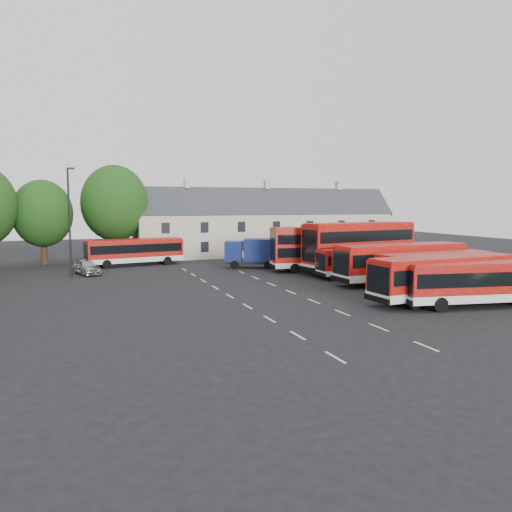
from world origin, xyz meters
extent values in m
plane|color=black|center=(0.00, 0.00, 0.00)|extent=(140.00, 140.00, 0.00)
cube|color=beige|center=(0.00, -14.00, 0.01)|extent=(0.15, 1.80, 0.01)
cube|color=beige|center=(0.00, -10.00, 0.01)|extent=(0.15, 1.80, 0.01)
cube|color=beige|center=(0.00, -6.00, 0.01)|extent=(0.15, 1.80, 0.01)
cube|color=beige|center=(0.00, -2.00, 0.01)|extent=(0.15, 1.80, 0.01)
cube|color=beige|center=(0.00, 2.00, 0.01)|extent=(0.15, 1.80, 0.01)
cube|color=beige|center=(0.00, 6.00, 0.01)|extent=(0.15, 1.80, 0.01)
cube|color=beige|center=(0.00, 10.00, 0.01)|extent=(0.15, 1.80, 0.01)
cube|color=beige|center=(0.00, 14.00, 0.01)|extent=(0.15, 1.80, 0.01)
cube|color=beige|center=(0.00, 18.00, 0.01)|extent=(0.15, 1.80, 0.01)
cube|color=beige|center=(5.00, -14.00, 0.01)|extent=(0.15, 1.80, 0.01)
cube|color=beige|center=(5.00, -10.00, 0.01)|extent=(0.15, 1.80, 0.01)
cube|color=beige|center=(5.00, -6.00, 0.01)|extent=(0.15, 1.80, 0.01)
cube|color=beige|center=(5.00, -2.00, 0.01)|extent=(0.15, 1.80, 0.01)
cube|color=beige|center=(5.00, 2.00, 0.01)|extent=(0.15, 1.80, 0.01)
cube|color=beige|center=(5.00, 6.00, 0.01)|extent=(0.15, 1.80, 0.01)
cube|color=beige|center=(5.00, 10.00, 0.01)|extent=(0.15, 1.80, 0.01)
cube|color=beige|center=(5.00, 14.00, 0.01)|extent=(0.15, 1.80, 0.01)
cube|color=beige|center=(5.00, 18.00, 0.01)|extent=(0.15, 1.80, 0.01)
cylinder|color=black|center=(-14.00, 28.00, 1.75)|extent=(0.70, 0.70, 3.50)
ellipsoid|color=#183E11|center=(-14.00, 28.00, 5.81)|extent=(6.60, 6.60, 7.59)
cylinder|color=black|center=(-6.00, 29.00, 2.10)|extent=(0.70, 0.70, 4.20)
ellipsoid|color=#183E11|center=(-6.00, 29.00, 6.97)|extent=(7.92, 7.92, 9.11)
cube|color=beige|center=(14.00, 30.00, 2.75)|extent=(35.00, 7.00, 5.50)
cube|color=#2D3035|center=(14.00, 30.00, 5.50)|extent=(35.70, 7.13, 7.13)
cube|color=beige|center=(3.00, 30.00, 9.46)|extent=(0.60, 0.90, 1.20)
cube|color=beige|center=(14.00, 30.00, 9.46)|extent=(0.60, 0.90, 1.20)
cube|color=beige|center=(25.00, 30.00, 9.46)|extent=(0.60, 0.90, 1.20)
cube|color=silver|center=(14.55, -7.50, 0.76)|extent=(11.01, 4.24, 0.54)
cube|color=#981109|center=(14.55, -7.50, 1.98)|extent=(11.01, 4.24, 1.91)
cube|color=black|center=(14.55, -7.50, 2.03)|extent=(10.60, 4.22, 0.93)
cube|color=#981109|center=(14.55, -7.50, 2.98)|extent=(10.78, 4.11, 0.12)
cylinder|color=black|center=(10.97, -8.01, 0.49)|extent=(1.01, 0.44, 0.98)
cube|color=silver|center=(13.43, -5.45, 0.81)|extent=(11.63, 3.36, 0.57)
cube|color=#981109|center=(13.43, -5.45, 2.11)|extent=(11.63, 3.36, 2.04)
cube|color=black|center=(13.43, -5.45, 2.17)|extent=(11.17, 3.39, 0.99)
cube|color=#981109|center=(13.43, -5.45, 3.18)|extent=(11.39, 3.24, 0.13)
cylinder|color=black|center=(9.84, -6.87, 0.52)|extent=(1.06, 0.36, 1.04)
cylinder|color=black|center=(17.02, -4.03, 0.52)|extent=(1.06, 0.36, 1.04)
cube|color=silver|center=(16.60, -0.74, 0.74)|extent=(10.68, 3.24, 0.53)
cube|color=#981109|center=(16.60, -0.74, 1.94)|extent=(10.68, 3.24, 1.87)
cube|color=black|center=(16.60, -0.74, 1.99)|extent=(10.27, 3.26, 0.91)
cube|color=#981109|center=(16.60, -0.74, 2.92)|extent=(10.47, 3.13, 0.11)
cylinder|color=black|center=(13.33, -2.09, 0.48)|extent=(0.98, 0.34, 0.96)
cylinder|color=black|center=(19.87, 0.61, 0.48)|extent=(0.98, 0.34, 0.96)
cube|color=silver|center=(15.68, 2.55, 0.85)|extent=(12.24, 3.25, 0.61)
cube|color=#981109|center=(15.68, 2.55, 2.23)|extent=(12.24, 3.25, 2.15)
cube|color=black|center=(15.68, 2.55, 2.29)|extent=(11.75, 3.30, 1.05)
cube|color=#981109|center=(15.68, 2.55, 3.36)|extent=(11.99, 3.13, 0.13)
cylinder|color=black|center=(11.85, 1.15, 0.55)|extent=(1.11, 0.35, 1.10)
cylinder|color=black|center=(19.51, 3.96, 0.55)|extent=(1.11, 0.35, 1.10)
cube|color=silver|center=(14.92, 6.61, 0.69)|extent=(9.79, 2.30, 0.49)
cube|color=#981109|center=(14.92, 6.61, 1.80)|extent=(9.79, 2.30, 1.73)
cube|color=black|center=(14.92, 6.61, 1.84)|extent=(9.40, 2.35, 0.84)
cube|color=#981109|center=(14.92, 6.61, 2.71)|extent=(9.59, 2.21, 0.11)
cylinder|color=black|center=(11.78, 5.63, 0.44)|extent=(0.89, 0.26, 0.89)
cylinder|color=black|center=(18.05, 7.59, 0.44)|extent=(0.89, 0.26, 0.89)
cube|color=silver|center=(16.04, 9.81, 0.86)|extent=(12.54, 4.67, 0.61)
cube|color=#981109|center=(16.04, 9.81, 3.04)|extent=(12.54, 4.67, 3.73)
cube|color=black|center=(16.04, 9.81, 2.31)|extent=(12.07, 4.66, 1.06)
cube|color=#981109|center=(16.04, 9.81, 4.96)|extent=(12.28, 4.52, 0.13)
cylinder|color=black|center=(12.36, 7.96, 0.56)|extent=(1.15, 0.48, 1.11)
cylinder|color=black|center=(19.71, 11.67, 0.56)|extent=(1.15, 0.48, 1.11)
cube|color=black|center=(16.04, 9.81, 3.76)|extent=(12.07, 4.66, 1.06)
cube|color=silver|center=(13.36, 12.08, 0.78)|extent=(11.29, 4.07, 0.55)
cube|color=#981109|center=(13.36, 12.08, 2.74)|extent=(11.29, 4.07, 3.36)
cube|color=black|center=(13.36, 12.08, 2.08)|extent=(10.86, 4.07, 0.95)
cube|color=#981109|center=(13.36, 12.08, 4.47)|extent=(11.05, 3.94, 0.12)
cylinder|color=black|center=(9.70, 11.46, 0.50)|extent=(1.03, 0.42, 1.00)
cylinder|color=black|center=(17.02, 12.69, 0.50)|extent=(1.03, 0.42, 1.00)
cube|color=black|center=(13.36, 12.08, 3.39)|extent=(10.86, 4.07, 0.95)
cube|color=silver|center=(-4.44, 23.39, 0.75)|extent=(10.86, 4.21, 0.53)
cube|color=#981109|center=(-4.44, 23.39, 1.95)|extent=(10.86, 4.21, 1.88)
cube|color=black|center=(-4.44, 23.39, 2.00)|extent=(10.46, 4.20, 0.92)
cube|color=#981109|center=(-4.44, 23.39, 2.94)|extent=(10.64, 4.08, 0.12)
cylinder|color=black|center=(-7.59, 21.73, 0.48)|extent=(1.00, 0.43, 0.96)
cylinder|color=black|center=(-1.28, 25.05, 0.48)|extent=(1.00, 0.43, 0.96)
cube|color=black|center=(7.86, 16.88, 0.58)|extent=(7.35, 4.34, 0.27)
cube|color=#0D194F|center=(5.36, 17.84, 1.79)|extent=(2.47, 2.73, 2.14)
cube|color=black|center=(4.56, 18.15, 2.11)|extent=(0.77, 1.80, 1.07)
cube|color=#0D194F|center=(8.82, 16.51, 1.92)|extent=(5.56, 3.91, 2.41)
cylinder|color=black|center=(5.16, 16.84, 0.45)|extent=(0.92, 0.55, 0.89)
cylinder|color=black|center=(10.76, 16.85, 0.45)|extent=(0.92, 0.55, 0.89)
imported|color=#A7A9AF|center=(-9.73, 17.82, 0.74)|extent=(2.92, 4.64, 1.47)
cylinder|color=black|center=(-11.13, 15.67, 5.05)|extent=(0.18, 0.18, 10.11)
cube|color=black|center=(-10.83, 15.74, 10.11)|extent=(0.65, 0.38, 0.18)
camera|label=1|loc=(-10.95, -33.29, 6.91)|focal=35.00mm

